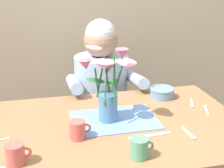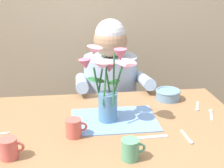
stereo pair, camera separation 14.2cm
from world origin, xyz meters
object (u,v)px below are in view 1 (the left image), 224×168
Objects in this scene: seated_person at (102,106)px; ceramic_bowl at (162,92)px; flower_vase at (108,83)px; tea_cup at (140,148)px; ceramic_mug at (78,130)px; dinner_knife at (150,136)px; coffee_cup at (16,154)px.

ceramic_bowl is at bearing -55.22° from seated_person.
flower_vase is 3.85× the size of tea_cup.
ceramic_mug is 1.00× the size of tea_cup.
ceramic_mug is (-0.30, 0.05, 0.04)m from dinner_knife.
dinner_knife is at bearing -88.38° from seated_person.
tea_cup is at bearing -43.32° from ceramic_mug.
flower_vase reaches higher than tea_cup.
seated_person reaches higher than coffee_cup.
ceramic_mug is 0.29m from tea_cup.
ceramic_mug is at bearing -145.70° from ceramic_bowl.
flower_vase reaches higher than coffee_cup.
dinner_knife is (0.14, -0.18, -0.19)m from flower_vase.
dinner_knife is 0.55m from coffee_cup.
coffee_cup is (-0.24, -0.13, 0.00)m from ceramic_mug.
ceramic_mug is (-0.16, -0.13, -0.15)m from flower_vase.
tea_cup is (-0.03, -0.90, 0.22)m from seated_person.
seated_person is 5.97× the size of dinner_knife.
ceramic_mug is 1.00× the size of coffee_cup.
ceramic_mug is (-0.24, -0.71, 0.22)m from seated_person.
seated_person reaches higher than flower_vase.
ceramic_mug is at bearing 29.06° from coffee_cup.
seated_person is 12.20× the size of ceramic_mug.
coffee_cup is (-0.40, -0.27, -0.15)m from flower_vase.
ceramic_bowl is 1.46× the size of ceramic_mug.
dinner_knife is 2.04× the size of tea_cup.
ceramic_bowl reaches higher than dinner_knife.
flower_vase is at bearing 98.57° from tea_cup.
flower_vase is 2.64× the size of ceramic_bowl.
flower_vase is 0.45m from ceramic_bowl.
seated_person is 8.35× the size of ceramic_bowl.
tea_cup reaches higher than dinner_knife.
ceramic_mug and coffee_cup have the same top height.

